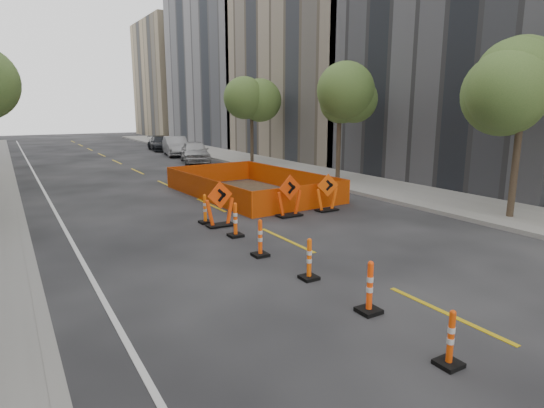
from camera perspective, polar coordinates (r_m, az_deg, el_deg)
ground_plane at (r=11.21m, az=12.99°, el=-9.45°), size 140.00×140.00×0.00m
sidewalk_right at (r=25.71m, az=9.26°, el=2.99°), size 4.00×90.00×0.15m
bld_right_c at (r=39.72m, az=7.56°, el=16.20°), size 12.00×16.00×14.00m
bld_right_d at (r=53.85m, az=-3.73°, el=18.36°), size 12.00×18.00×20.00m
bld_right_e at (r=70.52m, az=-10.73°, el=15.05°), size 12.00×14.00×16.00m
tree_r_a at (r=18.35m, az=29.00°, el=12.06°), size 2.80×2.80×5.95m
tree_r_b at (r=25.03m, az=8.52°, el=13.00°), size 2.80×2.80×5.95m
tree_r_c at (r=33.41m, az=-2.59°, el=12.85°), size 2.80×2.80×5.95m
channelizer_1 at (r=7.99m, az=21.52°, el=-15.40°), size 0.38×0.38×0.96m
channelizer_2 at (r=9.39m, az=12.17°, el=-10.15°), size 0.43×0.43×1.09m
channelizer_3 at (r=10.93m, az=4.69°, el=-6.88°), size 0.40×0.40×1.02m
channelizer_4 at (r=12.54m, az=-1.49°, el=-4.27°), size 0.42×0.42×1.05m
channelizer_5 at (r=14.46m, az=-4.62°, el=-1.98°), size 0.44×0.44×1.11m
channelizer_6 at (r=16.28m, az=-8.41°, el=-0.60°), size 0.41×0.41×1.05m
chevron_sign_left at (r=15.73m, az=-6.57°, el=0.01°), size 1.11×0.72×1.58m
chevron_sign_center at (r=17.05m, az=2.19°, el=1.04°), size 1.08×0.66×1.59m
chevron_sign_right at (r=18.09m, az=6.94°, el=1.44°), size 1.11×0.81×1.50m
safety_fence at (r=21.46m, az=-2.79°, el=2.56°), size 5.36×8.57×1.04m
parked_car_near at (r=34.62m, az=-9.66°, el=6.50°), size 3.06×5.08×1.62m
parked_car_mid at (r=39.84m, az=-11.99°, el=7.12°), size 2.58×5.15×1.62m
parked_car_far at (r=45.04m, az=-13.85°, el=7.39°), size 2.34×4.78×1.34m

